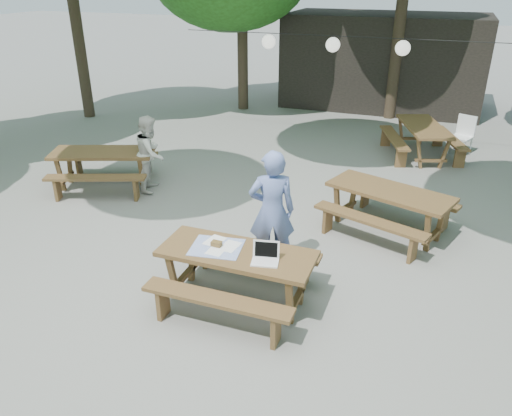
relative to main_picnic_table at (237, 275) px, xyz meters
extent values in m
plane|color=slate|center=(-0.23, 1.05, -0.39)|extent=(80.00, 80.00, 0.00)
cube|color=black|center=(0.27, 11.55, 1.01)|extent=(6.00, 3.00, 2.80)
cube|color=#4C371A|center=(0.00, 0.00, 0.33)|extent=(2.00, 0.80, 0.06)
cube|color=#4C371A|center=(0.00, -0.65, 0.06)|extent=(1.90, 0.28, 0.05)
cube|color=#4C371A|center=(0.00, 0.65, 0.06)|extent=(1.90, 0.28, 0.05)
cube|color=#4C371A|center=(0.00, 0.00, -0.04)|extent=(1.70, 0.70, 0.69)
cube|color=#4C371A|center=(-3.98, 2.67, 0.33)|extent=(2.15, 1.46, 0.06)
cube|color=#4C371A|center=(-3.75, 2.06, 0.06)|extent=(1.87, 0.94, 0.05)
cube|color=#4C371A|center=(-4.22, 3.28, 0.06)|extent=(1.87, 0.94, 0.05)
cube|color=#4C371A|center=(-3.98, 2.67, -0.04)|extent=(1.84, 1.26, 0.69)
cube|color=#4C371A|center=(1.60, 2.69, 0.33)|extent=(2.15, 1.41, 0.06)
cube|color=#4C371A|center=(1.39, 2.08, 0.06)|extent=(1.89, 0.88, 0.05)
cube|color=#4C371A|center=(1.81, 3.31, 0.06)|extent=(1.89, 0.88, 0.05)
cube|color=#4C371A|center=(1.60, 2.69, -0.04)|extent=(1.84, 1.22, 0.69)
cube|color=#4C371A|center=(1.88, 6.80, 0.33)|extent=(1.43, 2.15, 0.06)
cube|color=#4C371A|center=(2.49, 7.02, 0.06)|extent=(0.90, 1.88, 0.05)
cube|color=#4C371A|center=(1.26, 6.58, 0.06)|extent=(0.90, 1.88, 0.05)
cube|color=#4C371A|center=(1.88, 6.80, -0.04)|extent=(1.23, 1.84, 0.69)
imported|color=#667ABA|center=(0.14, 0.96, 0.52)|extent=(0.78, 0.66, 1.81)
imported|color=silver|center=(-3.01, 2.89, 0.36)|extent=(0.74, 0.86, 1.50)
cube|color=white|center=(2.74, 7.31, 0.01)|extent=(0.58, 0.58, 0.04)
cube|color=white|center=(2.82, 7.49, 0.27)|extent=(0.42, 0.21, 0.48)
cube|color=white|center=(2.74, 7.31, -0.20)|extent=(0.55, 0.55, 0.38)
cube|color=white|center=(0.43, -0.13, 0.37)|extent=(0.37, 0.29, 0.02)
cube|color=white|center=(0.40, -0.02, 0.49)|extent=(0.34, 0.13, 0.23)
cube|color=black|center=(0.40, -0.03, 0.49)|extent=(0.28, 0.10, 0.19)
cube|color=#3557B6|center=(-0.28, 0.00, 0.37)|extent=(0.73, 0.64, 0.01)
cube|color=white|center=(-0.25, -0.07, 0.37)|extent=(0.22, 0.31, 0.00)
cube|color=white|center=(-0.13, 0.07, 0.37)|extent=(0.24, 0.32, 0.00)
cube|color=white|center=(-0.37, 0.13, 0.38)|extent=(0.25, 0.33, 0.00)
cube|color=brown|center=(-0.29, 0.02, 0.41)|extent=(0.13, 0.09, 0.06)
cylinder|color=black|center=(0.27, 7.05, 2.21)|extent=(9.00, 0.02, 0.02)
sphere|color=white|center=(-2.03, 7.05, 2.01)|extent=(0.34, 0.34, 0.34)
sphere|color=white|center=(-0.43, 7.05, 2.01)|extent=(0.34, 0.34, 0.34)
sphere|color=white|center=(1.17, 7.05, 2.01)|extent=(0.34, 0.34, 0.34)
cylinder|color=#2D2319|center=(-7.73, 7.05, 2.27)|extent=(0.32, 0.32, 5.32)
cylinder|color=#2D2319|center=(-3.73, 9.55, 1.77)|extent=(0.32, 0.32, 4.32)
cylinder|color=#2D2319|center=(0.77, 10.05, 2.00)|extent=(0.32, 0.32, 4.78)
camera|label=1|loc=(2.15, -5.06, 3.60)|focal=35.00mm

